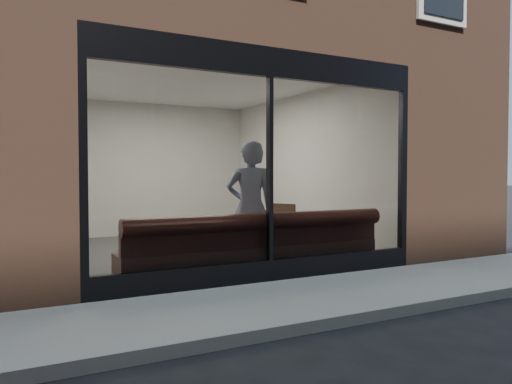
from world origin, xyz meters
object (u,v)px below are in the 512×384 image
cafe_chair_right (278,244)px  cafe_table_left (171,221)px  banquette (256,261)px  person (250,207)px  cafe_table_right (312,218)px

cafe_chair_right → cafe_table_left: bearing=-23.3°
banquette → person: size_ratio=2.03×
cafe_table_right → banquette: bearing=-155.2°
banquette → cafe_table_right: size_ratio=6.80×
cafe_table_left → cafe_chair_right: bearing=-1.2°
cafe_table_left → cafe_table_right: size_ratio=1.12×
person → cafe_table_left: size_ratio=3.00×
person → cafe_table_right: bearing=-143.0°
cafe_table_right → cafe_chair_right: bearing=116.5°
cafe_table_right → cafe_chair_right: (-0.31, 0.62, -0.50)m
person → cafe_table_right: person is taller
banquette → cafe_chair_right: 1.71m
cafe_table_left → person: bearing=-50.0°
banquette → person: person is taller
person → cafe_table_right: 1.47m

